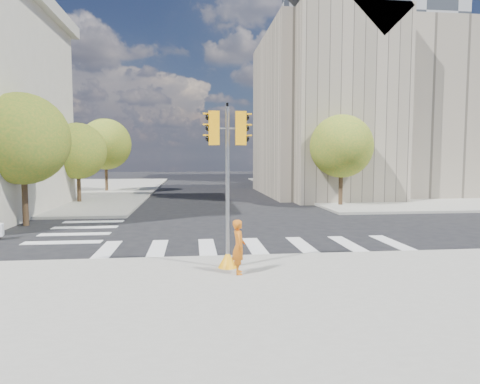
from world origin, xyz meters
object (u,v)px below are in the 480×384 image
Objects in this scene: lamp_far at (288,145)px; photographer at (239,247)px; traffic_signal at (228,199)px; lamp_near at (330,141)px.

photographer is at bearing -105.01° from lamp_far.
traffic_signal reaches higher than photographer.
lamp_far is at bearing -14.33° from photographer.
traffic_signal is 3.15× the size of photographer.
lamp_near is at bearing -90.00° from lamp_far.
lamp_far reaches higher than traffic_signal.
lamp_far is 34.93m from traffic_signal.
lamp_near is 1.72× the size of traffic_signal.
traffic_signal is at bearing -105.69° from lamp_far.
photographer is at bearing -69.90° from traffic_signal.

